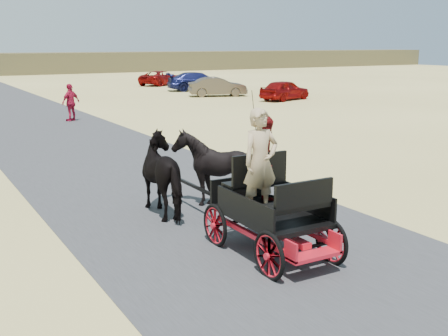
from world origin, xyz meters
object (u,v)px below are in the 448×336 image
horse_left (168,175)px  horse_right (214,169)px  carriage (271,233)px  car_b (218,87)px  pedestrian (71,102)px  car_c (199,81)px  car_d (161,78)px  car_a (285,90)px

horse_left → horse_right: (1.10, 0.00, 0.00)m
carriage → car_b: 29.11m
pedestrian → car_c: size_ratio=0.36×
horse_left → car_d: bearing=-113.5°
car_c → car_d: (-0.19, 6.62, -0.08)m
pedestrian → car_c: pedestrian is taller
pedestrian → horse_right: bearing=57.9°
horse_right → car_c: size_ratio=0.36×
pedestrian → car_b: bearing=-176.6°
car_b → car_c: (0.99, 4.64, 0.05)m
carriage → car_c: car_c is taller
car_b → car_d: size_ratio=0.89×
horse_left → horse_right: bearing=-180.0°
car_b → car_c: 4.74m
car_a → horse_left: bearing=120.9°
horse_left → car_d: size_ratio=0.46×
car_c → pedestrian: bearing=147.2°
car_a → pedestrian: bearing=84.4°
pedestrian → car_d: (12.73, 18.64, -0.26)m
horse_right → car_c: horse_right is taller
carriage → car_d: bearing=68.9°
car_a → car_c: (-1.39, 9.07, 0.06)m
car_a → carriage: bearing=126.1°
horse_right → car_c: 30.77m
car_a → car_b: size_ratio=0.96×
horse_left → pedestrian: 15.56m
carriage → car_d: 39.72m
carriage → car_d: (14.29, 37.06, 0.25)m
car_a → horse_right: bearing=122.9°
car_d → carriage: bearing=126.3°
carriage → car_b: size_ratio=0.61×
car_c → carriage: bearing=168.8°
car_d → horse_left: bearing=123.9°
horse_left → car_c: bearing=-118.7°
carriage → car_c: bearing=64.5°
pedestrian → car_b: pedestrian is taller
car_b → car_c: bearing=7.0°
horse_left → car_c: 31.28m
horse_right → pedestrian: (1.02, 15.41, 0.01)m
pedestrian → car_d: bearing=-152.6°
carriage → pedestrian: pedestrian is taller
horse_right → car_b: bearing=-119.6°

